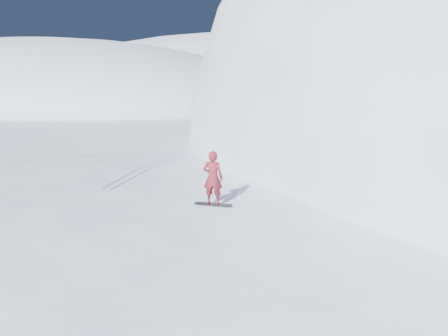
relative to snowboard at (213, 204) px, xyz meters
The scene contains 9 objects.
ground 4.01m from the snowboard, 159.80° to the right, with size 400.00×400.00×0.00m, color white.
near_ridge 3.66m from the snowboard, 136.71° to the left, with size 36.00×28.00×4.80m, color white.
peak_shoulder 20.29m from the snowboard, 69.69° to the left, with size 28.00×24.00×18.00m, color white.
far_ridge_a 93.83m from the snowboard, 141.11° to the left, with size 120.00×70.00×28.00m, color white.
far_ridge_c 117.10m from the snowboard, 111.55° to the left, with size 140.00×90.00×36.00m, color white.
wind_bumps 4.42m from the snowboard, 164.16° to the left, with size 16.00×14.40×1.00m.
snowboard is the anchor object (origin of this frame).
snowboarder 0.97m from the snowboard, ahead, with size 0.70×0.46×1.91m, color maroon.
board_tracks 5.96m from the snowboard, 150.23° to the left, with size 1.42×5.95×0.04m.
Camera 1 is at (8.55, -11.09, 7.05)m, focal length 32.00 mm.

